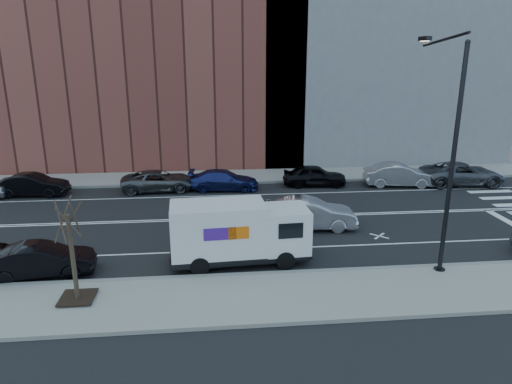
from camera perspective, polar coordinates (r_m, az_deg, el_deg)
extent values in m
plane|color=black|center=(25.03, -0.52, -3.23)|extent=(120.00, 120.00, 0.00)
cube|color=gray|center=(17.01, 2.21, -12.97)|extent=(44.00, 3.60, 0.15)
cube|color=gray|center=(33.40, -1.88, 1.97)|extent=(44.00, 3.60, 0.15)
cube|color=gray|center=(18.58, 1.45, -10.23)|extent=(44.00, 0.25, 0.17)
cube|color=gray|center=(31.66, -1.66, 1.17)|extent=(44.00, 0.25, 0.17)
cube|color=brown|center=(39.60, -15.11, 19.65)|extent=(26.00, 10.00, 22.00)
cylinder|color=black|center=(18.88, 23.34, 3.08)|extent=(0.18, 0.18, 9.00)
cylinder|color=black|center=(20.26, 21.92, -9.10)|extent=(0.44, 0.44, 0.20)
sphere|color=black|center=(18.47, 24.96, 16.62)|extent=(0.20, 0.20, 0.20)
cylinder|color=black|center=(19.97, 22.50, 17.20)|extent=(0.11, 3.49, 0.48)
cube|color=black|center=(21.50, 20.36, 17.54)|extent=(0.25, 0.80, 0.18)
cube|color=#FFF2CC|center=(21.50, 20.33, 17.28)|extent=(0.18, 0.55, 0.03)
cube|color=black|center=(17.84, -21.40, -12.14)|extent=(1.20, 1.20, 0.04)
cylinder|color=#382B1E|center=(17.20, -21.93, -7.67)|extent=(0.16, 0.16, 3.20)
cylinder|color=#382B1E|center=(16.63, -21.61, -3.26)|extent=(0.06, 0.80, 1.44)
cylinder|color=#382B1E|center=(16.90, -21.96, -3.00)|extent=(0.81, 0.31, 1.19)
cylinder|color=#382B1E|center=(16.90, -22.96, -3.11)|extent=(0.58, 0.76, 1.50)
cylinder|color=#382B1E|center=(16.63, -23.24, -3.45)|extent=(0.47, 0.61, 1.37)
cylinder|color=#382B1E|center=(16.47, -22.40, -3.54)|extent=(0.72, 0.29, 1.13)
cube|color=black|center=(19.61, -2.23, -7.68)|extent=(5.83, 2.26, 0.28)
cube|color=silver|center=(19.54, 3.69, -4.57)|extent=(1.96, 2.09, 1.85)
cube|color=black|center=(19.66, 6.40, -3.64)|extent=(0.15, 1.71, 0.88)
cube|color=black|center=(18.52, 4.38, -4.87)|extent=(1.02, 0.09, 0.65)
cube|color=black|center=(20.36, 3.10, -2.84)|extent=(1.02, 0.09, 0.65)
cube|color=black|center=(20.09, 6.19, -6.87)|extent=(0.24, 1.85, 0.32)
cube|color=silver|center=(19.08, -4.76, -4.52)|extent=(3.99, 2.25, 2.13)
cube|color=#47198C|center=(18.07, -4.52, -5.27)|extent=(1.29, 0.09, 0.51)
cube|color=orange|center=(18.13, -2.18, -5.15)|extent=(0.83, 0.07, 0.51)
cube|color=#47198C|center=(20.00, -4.99, -3.10)|extent=(1.29, 0.09, 0.51)
cube|color=orange|center=(20.06, -2.88, -2.99)|extent=(0.83, 0.07, 0.51)
cylinder|color=black|center=(19.08, 3.69, -8.51)|extent=(0.79, 0.30, 0.78)
cylinder|color=black|center=(20.73, 2.58, -6.39)|extent=(0.79, 0.30, 0.78)
cylinder|color=black|center=(18.68, -7.03, -9.17)|extent=(0.79, 0.30, 0.78)
cylinder|color=black|center=(20.37, -7.22, -6.94)|extent=(0.79, 0.30, 0.78)
imported|color=black|center=(32.07, -26.09, 0.80)|extent=(4.35, 1.77, 1.40)
imported|color=#4C5054|center=(30.55, -12.05, 1.37)|extent=(4.91, 2.47, 1.33)
imported|color=navy|center=(30.17, -4.05, 1.50)|extent=(4.70, 2.21, 1.33)
imported|color=black|center=(31.30, 7.33, 2.07)|extent=(4.37, 2.02, 1.45)
imported|color=#AEAEB3|center=(32.48, 17.46, 2.04)|extent=(4.83, 2.24, 1.53)
imported|color=#4A4C51|center=(34.36, 24.34, 2.10)|extent=(5.68, 2.85, 1.54)
imported|color=silver|center=(23.42, 6.65, -2.71)|extent=(4.87, 2.00, 1.57)
imported|color=black|center=(20.26, -25.25, -7.74)|extent=(4.21, 1.92, 1.34)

